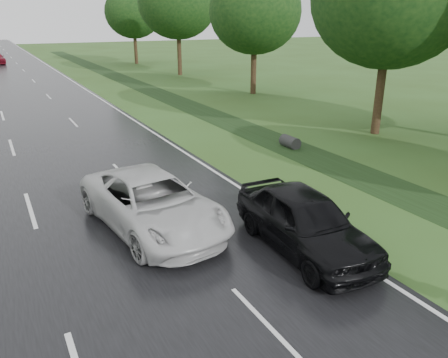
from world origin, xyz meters
name	(u,v)px	position (x,y,z in m)	size (l,w,h in m)	color
edge_stripe_east	(61,73)	(6.75, 45.00, 0.04)	(0.12, 180.00, 0.01)	silver
drainage_ditch	(207,113)	(11.50, 18.71, 0.04)	(2.20, 120.00, 0.56)	black
tree_east_c	(255,12)	(18.20, 24.00, 6.14)	(7.00, 7.00, 9.29)	#341E15
tree_east_d	(178,3)	(17.80, 38.00, 7.15)	(8.00, 8.00, 10.76)	#341E15
tree_east_f	(133,12)	(17.50, 52.00, 6.37)	(7.20, 7.20, 9.62)	#341E15
white_pickup	(152,203)	(3.00, 5.00, 0.81)	(2.55, 5.54, 1.54)	silver
dark_sedan	(305,221)	(6.00, 1.98, 0.84)	(1.89, 4.70, 1.60)	black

